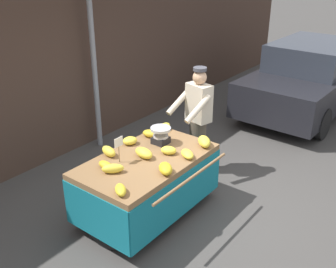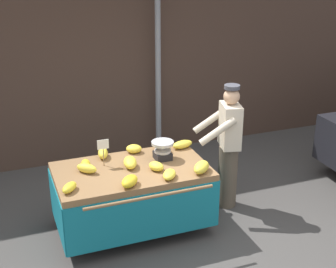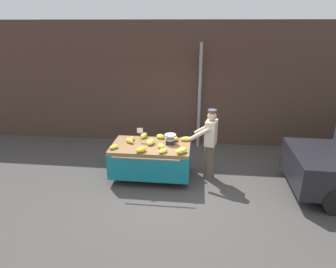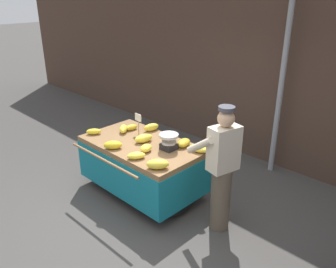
% 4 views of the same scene
% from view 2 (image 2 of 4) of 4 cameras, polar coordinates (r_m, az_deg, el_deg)
% --- Properties ---
extents(ground_plane, '(60.00, 60.00, 0.00)m').
position_cam_2_polar(ground_plane, '(5.92, 3.03, -12.86)').
color(ground_plane, '#423F3D').
extents(back_wall, '(16.00, 0.24, 3.61)m').
position_cam_2_polar(back_wall, '(7.82, -5.56, 10.20)').
color(back_wall, '#473328').
rests_on(back_wall, ground).
extents(street_pole, '(0.09, 0.09, 3.04)m').
position_cam_2_polar(street_pole, '(7.71, -1.20, 7.97)').
color(street_pole, gray).
rests_on(street_pole, ground).
extents(banana_cart, '(1.85, 1.27, 0.85)m').
position_cam_2_polar(banana_cart, '(5.85, -4.33, -6.07)').
color(banana_cart, olive).
rests_on(banana_cart, ground).
extents(weighing_scale, '(0.28, 0.28, 0.24)m').
position_cam_2_polar(weighing_scale, '(5.94, -0.65, -1.95)').
color(weighing_scale, black).
rests_on(weighing_scale, banana_cart).
extents(price_sign, '(0.14, 0.01, 0.34)m').
position_cam_2_polar(price_sign, '(5.76, -7.77, -1.54)').
color(price_sign, '#997A51').
rests_on(price_sign, banana_cart).
extents(banana_bunch_0, '(0.21, 0.31, 0.12)m').
position_cam_2_polar(banana_bunch_0, '(5.77, -4.56, -3.41)').
color(banana_bunch_0, yellow).
rests_on(banana_bunch_0, banana_cart).
extents(banana_bunch_1, '(0.24, 0.26, 0.09)m').
position_cam_2_polar(banana_bunch_1, '(5.32, -11.70, -6.28)').
color(banana_bunch_1, yellow).
rests_on(banana_bunch_1, banana_cart).
extents(banana_bunch_2, '(0.25, 0.29, 0.09)m').
position_cam_2_polar(banana_bunch_2, '(5.49, 0.16, -4.85)').
color(banana_bunch_2, yellow).
rests_on(banana_bunch_2, banana_cart).
extents(banana_bunch_3, '(0.22, 0.25, 0.10)m').
position_cam_2_polar(banana_bunch_3, '(5.68, -1.41, -3.88)').
color(banana_bunch_3, yellow).
rests_on(banana_bunch_3, banana_cart).
extents(banana_bunch_4, '(0.31, 0.19, 0.10)m').
position_cam_2_polar(banana_bunch_4, '(6.28, 1.74, -1.25)').
color(banana_bunch_4, yellow).
rests_on(banana_bunch_4, banana_cart).
extents(banana_bunch_5, '(0.32, 0.32, 0.13)m').
position_cam_2_polar(banana_bunch_5, '(5.64, 4.02, -3.98)').
color(banana_bunch_5, yellow).
rests_on(banana_bunch_5, banana_cart).
extents(banana_bunch_6, '(0.23, 0.30, 0.10)m').
position_cam_2_polar(banana_bunch_6, '(6.19, -0.68, -1.60)').
color(banana_bunch_6, gold).
rests_on(banana_bunch_6, banana_cart).
extents(banana_bunch_7, '(0.27, 0.27, 0.11)m').
position_cam_2_polar(banana_bunch_7, '(5.69, -9.69, -4.06)').
color(banana_bunch_7, yellow).
rests_on(banana_bunch_7, banana_cart).
extents(banana_bunch_8, '(0.29, 0.30, 0.12)m').
position_cam_2_polar(banana_bunch_8, '(5.33, -4.61, -5.65)').
color(banana_bunch_8, gold).
rests_on(banana_bunch_8, banana_cart).
extents(banana_bunch_9, '(0.18, 0.28, 0.12)m').
position_cam_2_polar(banana_bunch_9, '(6.06, -7.79, -2.27)').
color(banana_bunch_9, yellow).
rests_on(banana_bunch_9, banana_cart).
extents(banana_bunch_10, '(0.25, 0.23, 0.11)m').
position_cam_2_polar(banana_bunch_10, '(6.16, -4.09, -1.77)').
color(banana_bunch_10, yellow).
rests_on(banana_bunch_10, banana_cart).
extents(banana_bunch_11, '(0.15, 0.25, 0.09)m').
position_cam_2_polar(banana_bunch_11, '(5.83, -9.81, -3.56)').
color(banana_bunch_11, gold).
rests_on(banana_bunch_11, banana_cart).
extents(vendor_person, '(0.65, 0.61, 1.71)m').
position_cam_2_polar(vendor_person, '(6.34, 7.19, -1.52)').
color(vendor_person, brown).
rests_on(vendor_person, ground).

